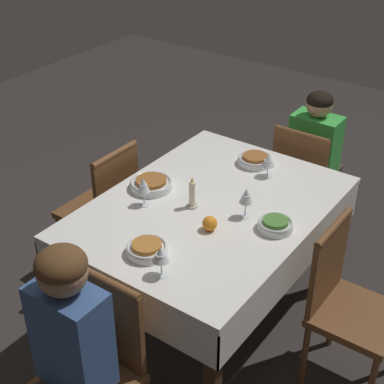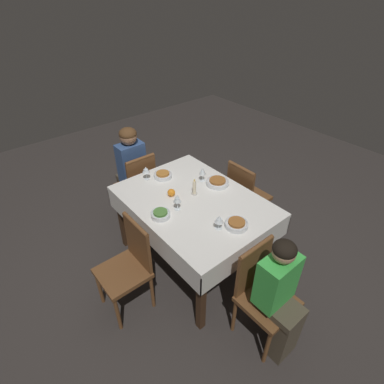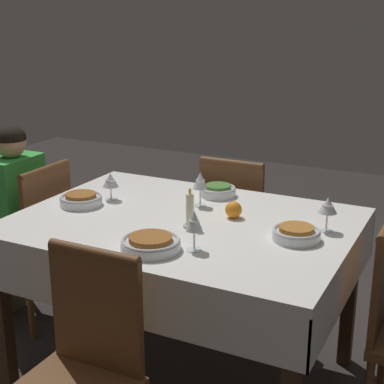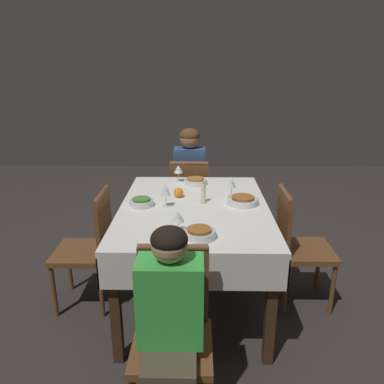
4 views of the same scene
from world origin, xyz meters
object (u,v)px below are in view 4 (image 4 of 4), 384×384
at_px(chair_south, 90,244).
at_px(bowl_north, 243,200).
at_px(bowl_west, 196,181).
at_px(bowl_south, 142,202).
at_px(candle_centerpiece, 203,194).
at_px(wine_glass_east, 178,217).
at_px(dining_table, 194,217).
at_px(chair_east, 173,327).
at_px(wine_glass_west, 178,170).
at_px(bowl_east, 199,233).
at_px(wine_glass_north, 231,183).
at_px(chair_north, 297,242).
at_px(orange_fruit, 178,193).
at_px(person_child_green, 170,332).
at_px(wine_glass_south, 166,191).
at_px(chair_west, 189,198).
at_px(person_adult_denim, 190,178).

xyz_separation_m(chair_south, bowl_north, (-0.09, 1.11, 0.31)).
relative_size(bowl_west, bowl_south, 1.10).
distance_m(bowl_north, candle_centerpiece, 0.29).
bearing_deg(wine_glass_east, dining_table, 167.99).
height_order(chair_east, bowl_south, chair_east).
relative_size(wine_glass_west, bowl_east, 0.74).
xyz_separation_m(chair_east, bowl_west, (-1.44, 0.10, 0.31)).
relative_size(bowl_south, wine_glass_north, 1.09).
distance_m(chair_east, chair_north, 1.28).
bearing_deg(bowl_north, orange_fruit, -106.26).
bearing_deg(person_child_green, wine_glass_west, 91.49).
bearing_deg(wine_glass_south, chair_west, 171.53).
bearing_deg(bowl_east, bowl_west, -178.32).
bearing_deg(wine_glass_west, chair_west, 166.88).
height_order(chair_north, bowl_south, chair_north).
relative_size(chair_west, bowl_south, 5.23).
bearing_deg(orange_fruit, chair_east, 1.21).
relative_size(bowl_west, wine_glass_west, 1.31).
relative_size(chair_east, wine_glass_west, 6.21).
xyz_separation_m(chair_east, wine_glass_south, (-0.93, -0.10, 0.40)).
height_order(person_adult_denim, wine_glass_west, person_adult_denim).
xyz_separation_m(wine_glass_west, candle_centerpiece, (0.52, 0.21, -0.04)).
height_order(chair_east, chair_north, same).
distance_m(chair_west, chair_south, 1.22).
xyz_separation_m(chair_east, chair_south, (-0.89, -0.66, 0.00)).
relative_size(chair_south, orange_fruit, 12.25).
bearing_deg(orange_fruit, chair_south, -69.95).
xyz_separation_m(person_adult_denim, wine_glass_north, (0.90, 0.33, 0.23)).
bearing_deg(dining_table, wine_glass_east, -12.01).
bearing_deg(candle_centerpiece, chair_west, -172.09).
height_order(chair_west, wine_glass_north, wine_glass_north).
height_order(person_adult_denim, person_child_green, person_adult_denim).
height_order(person_adult_denim, orange_fruit, person_adult_denim).
xyz_separation_m(person_adult_denim, bowl_north, (1.05, 0.41, 0.15)).
distance_m(chair_west, candle_centerpiece, 0.95).
height_order(bowl_east, orange_fruit, orange_fruit).
height_order(chair_north, bowl_north, chair_north).
height_order(chair_south, bowl_west, chair_south).
distance_m(dining_table, chair_east, 0.97).
bearing_deg(wine_glass_west, bowl_south, -21.70).
bearing_deg(wine_glass_north, candle_centerpiece, -59.41).
distance_m(wine_glass_east, wine_glass_south, 0.43).
height_order(wine_glass_west, candle_centerpiece, candle_centerpiece).
xyz_separation_m(person_adult_denim, bowl_south, (1.10, -0.32, 0.15)).
bearing_deg(bowl_north, dining_table, -82.84).
relative_size(dining_table, chair_north, 1.59).
bearing_deg(candle_centerpiece, bowl_west, -172.20).
distance_m(chair_west, bowl_east, 1.49).
distance_m(dining_table, orange_fruit, 0.25).
bearing_deg(chair_east, dining_table, 84.12).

